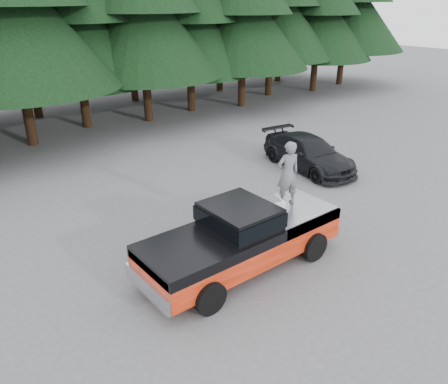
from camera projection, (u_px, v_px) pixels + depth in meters
ground at (227, 260)px, 12.52m from camera, size 120.00×120.00×0.00m
pickup_truck at (242, 246)px, 11.93m from camera, size 6.00×2.04×1.33m
truck_cab at (240, 216)px, 11.48m from camera, size 1.66×1.90×0.59m
air_compressor at (269, 209)px, 11.99m from camera, size 0.83×0.75×0.48m
man_on_bed at (288, 173)px, 12.45m from camera, size 0.80×0.64×1.91m
parked_car at (309, 153)px, 18.94m from camera, size 2.62×5.05×1.40m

